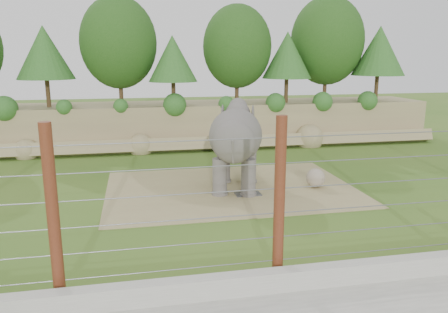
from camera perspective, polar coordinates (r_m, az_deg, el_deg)
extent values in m
plane|color=#3D6920|center=(15.05, 1.53, -7.63)|extent=(90.00, 90.00, 0.00)
cube|color=#927F5B|center=(27.22, -4.62, 4.35)|extent=(30.00, 4.00, 2.50)
cube|color=#927F5B|center=(25.12, -3.95, 1.56)|extent=(30.00, 1.37, 1.07)
cylinder|color=#3F2B19|center=(26.74, -22.00, 7.70)|extent=(0.24, 0.24, 1.58)
sphere|color=#134210|center=(26.67, -22.39, 12.27)|extent=(3.60, 3.60, 3.60)
cylinder|color=#3F2B19|center=(26.80, -13.32, 8.67)|extent=(0.24, 0.24, 1.92)
sphere|color=#134210|center=(26.75, -13.62, 14.26)|extent=(4.40, 4.40, 4.40)
cylinder|color=#3F2B19|center=(25.71, -6.61, 8.18)|extent=(0.24, 0.24, 1.40)
sphere|color=#134210|center=(25.62, -6.72, 12.42)|extent=(3.20, 3.20, 3.20)
cylinder|color=#3F2B19|center=(27.30, 1.69, 8.97)|extent=(0.24, 0.24, 1.82)
sphere|color=#134210|center=(27.25, 1.72, 14.16)|extent=(4.16, 4.16, 4.16)
cylinder|color=#3F2B19|center=(27.58, 8.12, 8.56)|extent=(0.24, 0.24, 1.50)
sphere|color=#134210|center=(27.51, 8.26, 12.80)|extent=(3.44, 3.44, 3.44)
cylinder|color=#3F2B19|center=(29.61, 13.04, 9.16)|extent=(0.24, 0.24, 2.03)
sphere|color=#134210|center=(29.58, 13.32, 14.49)|extent=(4.64, 4.64, 4.64)
cylinder|color=#3F2B19|center=(29.94, 19.27, 8.44)|extent=(0.24, 0.24, 1.64)
sphere|color=#134210|center=(29.88, 19.59, 12.71)|extent=(3.76, 3.76, 3.76)
cube|color=tan|center=(17.92, 0.93, -4.19)|extent=(10.00, 7.00, 0.02)
cube|color=#262628|center=(17.15, 3.14, -4.91)|extent=(1.00, 0.60, 0.03)
sphere|color=gray|center=(18.37, 11.87, -2.74)|extent=(0.78, 0.78, 0.78)
cube|color=#ABAA9F|center=(10.56, 7.86, -15.63)|extent=(26.00, 0.35, 0.50)
cylinder|color=#501D11|center=(9.96, -21.43, -7.22)|extent=(0.26, 0.26, 4.00)
cylinder|color=#501D11|center=(10.30, 7.24, -5.74)|extent=(0.26, 0.26, 4.00)
cylinder|color=gray|center=(10.87, 7.01, -13.26)|extent=(20.00, 0.02, 0.02)
cylinder|color=gray|center=(10.62, 7.10, -10.35)|extent=(20.00, 0.02, 0.02)
cylinder|color=gray|center=(10.40, 7.19, -7.31)|extent=(20.00, 0.02, 0.02)
cylinder|color=gray|center=(10.21, 7.29, -4.15)|extent=(20.00, 0.02, 0.02)
cylinder|color=gray|center=(10.05, 7.39, -0.87)|extent=(20.00, 0.02, 0.02)
cylinder|color=gray|center=(9.92, 7.49, 2.49)|extent=(20.00, 0.02, 0.02)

